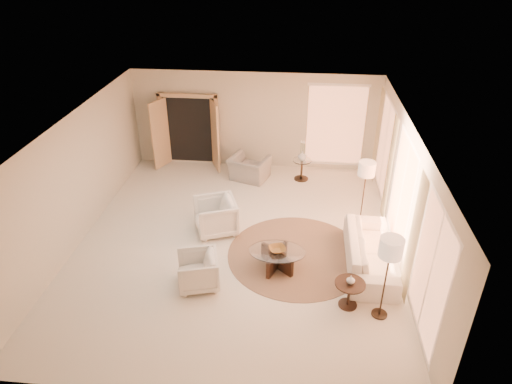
# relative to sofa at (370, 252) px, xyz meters

# --- Properties ---
(room) EXTENTS (7.04, 8.04, 2.83)m
(room) POSITION_rel_sofa_xyz_m (-2.86, 0.52, 1.05)
(room) COLOR silver
(room) RESTS_ON ground
(windows_right) EXTENTS (0.10, 6.40, 2.40)m
(windows_right) POSITION_rel_sofa_xyz_m (0.59, 0.62, 1.01)
(windows_right) COLOR #F19260
(windows_right) RESTS_ON room
(window_back_corner) EXTENTS (1.70, 0.10, 2.40)m
(window_back_corner) POSITION_rel_sofa_xyz_m (-0.56, 4.47, 1.01)
(window_back_corner) COLOR #F19260
(window_back_corner) RESTS_ON room
(curtains_right) EXTENTS (0.06, 5.20, 2.60)m
(curtains_right) POSITION_rel_sofa_xyz_m (0.54, 1.52, 0.96)
(curtains_right) COLOR tan
(curtains_right) RESTS_ON room
(french_doors) EXTENTS (1.95, 0.66, 2.16)m
(french_doors) POSITION_rel_sofa_xyz_m (-4.76, 4.34, 0.72)
(french_doors) COLOR tan
(french_doors) RESTS_ON room
(area_rug) EXTENTS (3.93, 3.93, 0.01)m
(area_rug) POSITION_rel_sofa_xyz_m (-1.51, 0.19, -0.34)
(area_rug) COLOR #493224
(area_rug) RESTS_ON room
(sofa) EXTENTS (0.95, 2.37, 0.69)m
(sofa) POSITION_rel_sofa_xyz_m (0.00, 0.00, 0.00)
(sofa) COLOR white
(sofa) RESTS_ON room
(armchair_left) EXTENTS (1.09, 1.12, 0.91)m
(armchair_left) POSITION_rel_sofa_xyz_m (-3.39, 0.92, 0.11)
(armchair_left) COLOR white
(armchair_left) RESTS_ON room
(armchair_right) EXTENTS (0.88, 0.91, 0.78)m
(armchair_right) POSITION_rel_sofa_xyz_m (-3.41, -0.97, 0.04)
(armchair_right) COLOR white
(armchair_right) RESTS_ON room
(accent_chair) EXTENTS (1.18, 0.96, 0.89)m
(accent_chair) POSITION_rel_sofa_xyz_m (-2.93, 3.60, 0.10)
(accent_chair) COLOR gray
(accent_chair) RESTS_ON room
(coffee_table) EXTENTS (1.39, 1.39, 0.43)m
(coffee_table) POSITION_rel_sofa_xyz_m (-1.91, -0.28, -0.08)
(coffee_table) COLOR black
(coffee_table) RESTS_ON room
(end_table) EXTENTS (0.56, 0.56, 0.53)m
(end_table) POSITION_rel_sofa_xyz_m (-0.52, -1.25, 0.02)
(end_table) COLOR black
(end_table) RESTS_ON room
(side_table) EXTENTS (0.52, 0.52, 0.60)m
(side_table) POSITION_rel_sofa_xyz_m (-1.46, 3.73, 0.02)
(side_table) COLOR black
(side_table) RESTS_ON room
(floor_lamp_near) EXTENTS (0.39, 0.39, 1.60)m
(floor_lamp_near) POSITION_rel_sofa_xyz_m (-0.01, 1.65, 1.02)
(floor_lamp_near) COLOR black
(floor_lamp_near) RESTS_ON room
(floor_lamp_far) EXTENTS (0.41, 0.41, 1.69)m
(floor_lamp_far) POSITION_rel_sofa_xyz_m (0.04, -1.44, 1.09)
(floor_lamp_far) COLOR black
(floor_lamp_far) RESTS_ON room
(bowl) EXTENTS (0.44, 0.44, 0.08)m
(bowl) POSITION_rel_sofa_xyz_m (-1.91, -0.28, 0.12)
(bowl) COLOR brown
(bowl) RESTS_ON coffee_table
(end_vase) EXTENTS (0.19, 0.19, 0.16)m
(end_vase) POSITION_rel_sofa_xyz_m (-0.52, -1.25, 0.27)
(end_vase) COLOR silver
(end_vase) RESTS_ON end_table
(side_vase) EXTENTS (0.29, 0.29, 0.27)m
(side_vase) POSITION_rel_sofa_xyz_m (-1.46, 3.73, 0.38)
(side_vase) COLOR silver
(side_vase) RESTS_ON side_table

